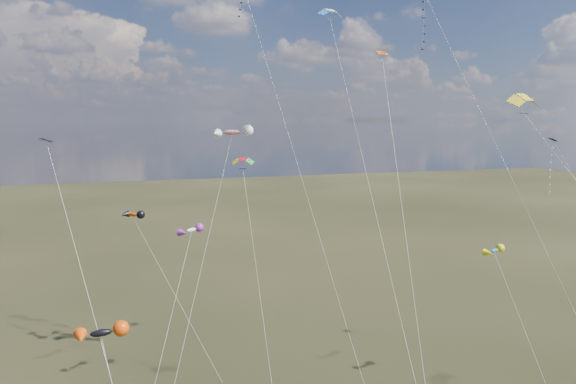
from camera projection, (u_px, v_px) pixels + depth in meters
name	position (u px, v px, depth m)	size (l,w,h in m)	color
diamond_black_high	(436.00, 45.00, 49.61)	(10.09, 18.83, 38.10)	black
diamond_navy_tall	(249.00, 24.00, 53.54)	(6.81, 22.77, 41.27)	#0A194E
diamond_black_mid	(74.00, 242.00, 36.09)	(7.56, 18.21, 24.23)	black
diamond_navy_right	(558.00, 177.00, 53.50)	(7.84, 13.15, 23.76)	#070D4A
diamond_orange_center	(398.00, 172.00, 38.24)	(5.03, 18.84, 31.35)	#EC5302
parafoil_yellow	(526.00, 99.00, 37.39)	(11.93, 19.28, 27.94)	gold
parafoil_blue_white	(331.00, 13.00, 46.84)	(2.44, 20.12, 36.13)	blue
parafoil_tricolor	(243.00, 161.00, 51.83)	(2.38, 13.94, 22.21)	gold
novelty_black_orange	(101.00, 333.00, 33.18)	(4.57, 10.78, 12.53)	black
novelty_orange_black	(133.00, 215.00, 55.33)	(9.07, 11.50, 16.01)	red
novelty_white_purple	(191.00, 231.00, 47.46)	(6.80, 10.03, 15.94)	white
novelty_redwhite_stripe	(232.00, 133.00, 52.20)	(10.82, 14.77, 25.05)	red
novelty_blue_yellow	(495.00, 251.00, 48.55)	(2.40, 9.99, 13.83)	#1465AC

